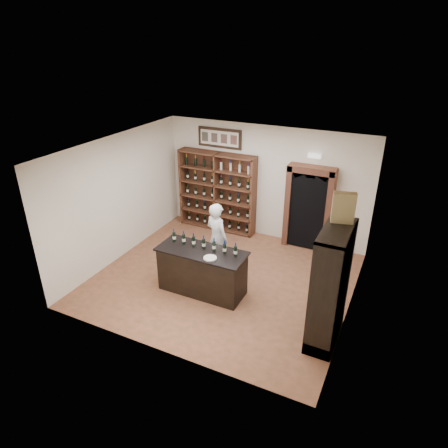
{
  "coord_description": "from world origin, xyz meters",
  "views": [
    {
      "loc": [
        3.34,
        -6.84,
        5.06
      ],
      "look_at": [
        -0.12,
        0.3,
        1.23
      ],
      "focal_mm": 32.0,
      "sensor_mm": 36.0,
      "label": 1
    }
  ],
  "objects_px": {
    "counter_bottle_0": "(174,237)",
    "side_cabinet": "(330,304)",
    "shopkeeper": "(217,238)",
    "wine_crate": "(344,208)",
    "wine_shelf": "(218,191)",
    "tasting_counter": "(202,271)"
  },
  "relations": [
    {
      "from": "counter_bottle_0",
      "to": "side_cabinet",
      "type": "xyz_separation_m",
      "value": [
        3.44,
        -0.4,
        -0.35
      ]
    },
    {
      "from": "counter_bottle_0",
      "to": "shopkeeper",
      "type": "bearing_deg",
      "value": 50.63
    },
    {
      "from": "wine_crate",
      "to": "wine_shelf",
      "type": "bearing_deg",
      "value": 129.15
    },
    {
      "from": "wine_crate",
      "to": "shopkeeper",
      "type": "bearing_deg",
      "value": 149.6
    },
    {
      "from": "wine_shelf",
      "to": "tasting_counter",
      "type": "distance_m",
      "value": 3.19
    },
    {
      "from": "side_cabinet",
      "to": "shopkeeper",
      "type": "height_order",
      "value": "side_cabinet"
    },
    {
      "from": "side_cabinet",
      "to": "wine_crate",
      "type": "relative_size",
      "value": 4.22
    },
    {
      "from": "side_cabinet",
      "to": "wine_crate",
      "type": "xyz_separation_m",
      "value": [
        -0.04,
        0.31,
        1.71
      ]
    },
    {
      "from": "tasting_counter",
      "to": "wine_crate",
      "type": "height_order",
      "value": "wine_crate"
    },
    {
      "from": "wine_shelf",
      "to": "side_cabinet",
      "type": "xyz_separation_m",
      "value": [
        3.82,
        -3.23,
        -0.35
      ]
    },
    {
      "from": "side_cabinet",
      "to": "wine_crate",
      "type": "height_order",
      "value": "wine_crate"
    },
    {
      "from": "side_cabinet",
      "to": "shopkeeper",
      "type": "xyz_separation_m",
      "value": [
        -2.81,
        1.17,
        0.1
      ]
    },
    {
      "from": "counter_bottle_0",
      "to": "wine_crate",
      "type": "distance_m",
      "value": 3.67
    },
    {
      "from": "counter_bottle_0",
      "to": "wine_crate",
      "type": "height_order",
      "value": "wine_crate"
    },
    {
      "from": "shopkeeper",
      "to": "tasting_counter",
      "type": "bearing_deg",
      "value": 116.59
    },
    {
      "from": "counter_bottle_0",
      "to": "shopkeeper",
      "type": "xyz_separation_m",
      "value": [
        0.63,
        0.77,
        -0.26
      ]
    },
    {
      "from": "wine_shelf",
      "to": "wine_crate",
      "type": "bearing_deg",
      "value": -37.65
    },
    {
      "from": "tasting_counter",
      "to": "counter_bottle_0",
      "type": "relative_size",
      "value": 6.27
    },
    {
      "from": "tasting_counter",
      "to": "shopkeeper",
      "type": "distance_m",
      "value": 0.94
    },
    {
      "from": "counter_bottle_0",
      "to": "side_cabinet",
      "type": "distance_m",
      "value": 3.49
    },
    {
      "from": "tasting_counter",
      "to": "counter_bottle_0",
      "type": "distance_m",
      "value": 0.95
    },
    {
      "from": "wine_shelf",
      "to": "shopkeeper",
      "type": "bearing_deg",
      "value": -63.84
    }
  ]
}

